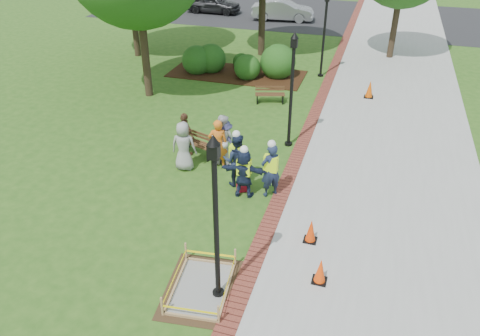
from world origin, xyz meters
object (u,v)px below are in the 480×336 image
(bench_near, at_px, (198,148))
(hivis_worker_b, at_px, (271,169))
(hivis_worker_a, at_px, (244,171))
(cone_front, at_px, (320,271))
(hivis_worker_c, at_px, (236,158))
(wet_concrete_pad, at_px, (201,282))
(lamp_near, at_px, (216,210))

(bench_near, height_order, hivis_worker_b, hivis_worker_b)
(hivis_worker_a, distance_m, hivis_worker_b, 0.82)
(cone_front, xyz_separation_m, hivis_worker_c, (-3.29, 3.66, 0.62))
(hivis_worker_b, distance_m, hivis_worker_c, 1.23)
(hivis_worker_c, bearing_deg, bench_near, 141.68)
(bench_near, distance_m, cone_front, 7.37)
(bench_near, height_order, cone_front, bench_near)
(hivis_worker_a, height_order, hivis_worker_b, hivis_worker_b)
(wet_concrete_pad, bearing_deg, hivis_worker_a, 92.44)
(cone_front, bearing_deg, hivis_worker_b, 121.84)
(lamp_near, xyz_separation_m, hivis_worker_c, (-1.05, 4.79, -1.51))
(cone_front, distance_m, hivis_worker_b, 4.01)
(cone_front, xyz_separation_m, hivis_worker_a, (-2.87, 3.10, 0.54))
(hivis_worker_a, xyz_separation_m, hivis_worker_c, (-0.42, 0.55, 0.08))
(bench_near, height_order, hivis_worker_a, hivis_worker_a)
(lamp_near, relative_size, hivis_worker_c, 2.18)
(wet_concrete_pad, distance_m, cone_front, 2.90)
(lamp_near, height_order, hivis_worker_c, lamp_near)
(hivis_worker_a, bearing_deg, bench_near, 138.54)
(wet_concrete_pad, relative_size, hivis_worker_b, 1.27)
(hivis_worker_b, bearing_deg, wet_concrete_pad, -97.66)
(lamp_near, height_order, hivis_worker_b, lamp_near)
(wet_concrete_pad, height_order, hivis_worker_b, hivis_worker_b)
(hivis_worker_b, height_order, hivis_worker_c, hivis_worker_c)
(lamp_near, distance_m, hivis_worker_b, 4.75)
(cone_front, bearing_deg, wet_concrete_pad, -158.00)
(wet_concrete_pad, xyz_separation_m, hivis_worker_a, (-0.18, 4.19, 0.65))
(bench_near, xyz_separation_m, hivis_worker_a, (2.36, -2.09, 0.64))
(hivis_worker_b, relative_size, hivis_worker_c, 0.99)
(wet_concrete_pad, height_order, hivis_worker_c, hivis_worker_c)
(bench_near, bearing_deg, lamp_near, -64.65)
(wet_concrete_pad, bearing_deg, lamp_near, -5.90)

